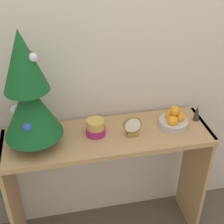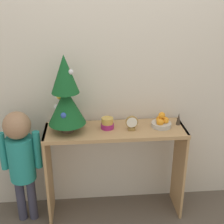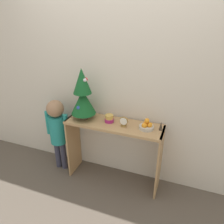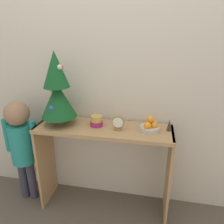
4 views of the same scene
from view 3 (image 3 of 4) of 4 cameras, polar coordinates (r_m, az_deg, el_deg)
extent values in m
plane|color=brown|center=(2.84, -0.87, -19.15)|extent=(12.00, 12.00, 0.00)
cube|color=beige|center=(2.50, 2.25, 8.17)|extent=(7.00, 0.05, 2.50)
cube|color=tan|center=(2.49, 0.47, -3.28)|extent=(1.12, 0.35, 0.03)
cube|color=tan|center=(2.90, -9.95, -8.16)|extent=(0.02, 0.32, 0.81)
cube|color=tan|center=(2.60, 12.24, -12.85)|extent=(0.02, 0.32, 0.81)
cylinder|color=#4C3828|center=(2.60, -7.31, -1.17)|extent=(0.10, 0.10, 0.05)
cylinder|color=brown|center=(2.58, -7.37, -0.28)|extent=(0.02, 0.02, 0.04)
cone|color=#145123|center=(2.52, -7.55, 2.67)|extent=(0.29, 0.29, 0.29)
cone|color=#145123|center=(2.44, -7.88, 8.06)|extent=(0.21, 0.21, 0.29)
sphere|color=red|center=(2.46, -6.92, 8.43)|extent=(0.05, 0.05, 0.05)
sphere|color=gold|center=(2.55, -8.21, 4.48)|extent=(0.05, 0.05, 0.05)
sphere|color=silver|center=(2.40, -7.11, 8.27)|extent=(0.04, 0.04, 0.04)
sphere|color=silver|center=(2.62, -8.39, 2.69)|extent=(0.05, 0.05, 0.05)
sphere|color=#2D4CA8|center=(2.48, -8.77, 1.11)|extent=(0.05, 0.05, 0.05)
cylinder|color=#B7B2A8|center=(2.40, 8.98, -3.97)|extent=(0.16, 0.16, 0.04)
sphere|color=orange|center=(2.38, 9.78, -3.35)|extent=(0.06, 0.06, 0.06)
sphere|color=orange|center=(2.41, 8.99, -2.91)|extent=(0.06, 0.06, 0.06)
sphere|color=orange|center=(2.36, 8.48, -3.48)|extent=(0.06, 0.06, 0.06)
sphere|color=orange|center=(2.36, 9.11, -2.27)|extent=(0.05, 0.05, 0.05)
cylinder|color=#9E2366|center=(2.51, -0.71, -2.16)|extent=(0.10, 0.10, 0.04)
cylinder|color=gold|center=(2.49, -0.72, -1.25)|extent=(0.09, 0.09, 0.05)
cube|color=olive|center=(2.42, 3.03, -3.60)|extent=(0.05, 0.04, 0.02)
cylinder|color=olive|center=(2.39, 3.07, -2.35)|extent=(0.10, 0.02, 0.10)
cylinder|color=white|center=(2.38, 2.99, -2.46)|extent=(0.08, 0.00, 0.08)
cone|color=#382D23|center=(2.39, 12.65, -3.57)|extent=(0.04, 0.04, 0.10)
cylinder|color=#38384C|center=(3.11, -13.98, -10.53)|extent=(0.07, 0.07, 0.41)
cylinder|color=#38384C|center=(3.06, -12.50, -10.95)|extent=(0.07, 0.07, 0.41)
cylinder|color=teal|center=(2.88, -14.01, -4.45)|extent=(0.21, 0.21, 0.37)
sphere|color=#997051|center=(2.75, -14.64, 0.85)|extent=(0.21, 0.21, 0.21)
cylinder|color=teal|center=(2.92, -16.34, -2.68)|extent=(0.06, 0.06, 0.31)
cylinder|color=teal|center=(2.78, -11.88, -3.65)|extent=(0.06, 0.06, 0.31)
camera|label=1|loc=(1.25, -33.26, 13.79)|focal=50.00mm
camera|label=2|loc=(0.99, -77.88, -0.03)|focal=50.00mm
camera|label=4|loc=(0.74, -14.05, -11.12)|focal=35.00mm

